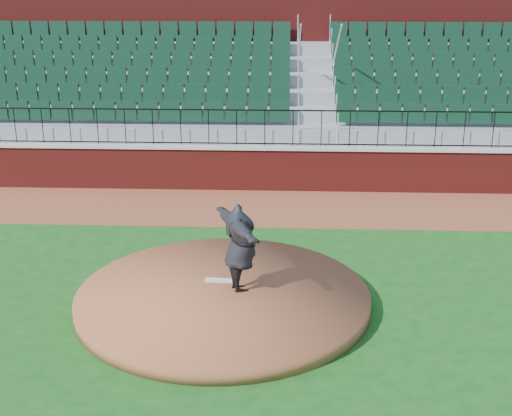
{
  "coord_description": "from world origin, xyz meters",
  "views": [
    {
      "loc": [
        0.6,
        -11.86,
        5.86
      ],
      "look_at": [
        0.0,
        1.5,
        1.3
      ],
      "focal_mm": 48.06,
      "sensor_mm": 36.0,
      "label": 1
    }
  ],
  "objects": [
    {
      "name": "wall_railing",
      "position": [
        0.0,
        7.0,
        1.8
      ],
      "size": [
        34.0,
        0.05,
        1.0
      ],
      "primitive_type": null,
      "color": "black",
      "rests_on": "wall_cap"
    },
    {
      "name": "pitchers_mound",
      "position": [
        -0.54,
        -0.3,
        0.12
      ],
      "size": [
        5.48,
        5.48,
        0.25
      ],
      "primitive_type": "cylinder",
      "color": "brown",
      "rests_on": "ground"
    },
    {
      "name": "field_wall",
      "position": [
        0.0,
        7.0,
        0.6
      ],
      "size": [
        34.0,
        0.35,
        1.2
      ],
      "primitive_type": "cube",
      "color": "maroon",
      "rests_on": "ground"
    },
    {
      "name": "pitcher",
      "position": [
        -0.22,
        -0.19,
        1.1
      ],
      "size": [
        1.34,
        2.15,
        1.7
      ],
      "primitive_type": "imported",
      "rotation": [
        0.0,
        0.0,
        1.97
      ],
      "color": "black",
      "rests_on": "pitchers_mound"
    },
    {
      "name": "pitching_rubber",
      "position": [
        -0.65,
        0.16,
        0.27
      ],
      "size": [
        0.56,
        0.17,
        0.04
      ],
      "primitive_type": "cube",
      "rotation": [
        0.0,
        0.0,
        -0.07
      ],
      "color": "silver",
      "rests_on": "pitchers_mound"
    },
    {
      "name": "wall_cap",
      "position": [
        0.0,
        7.0,
        1.25
      ],
      "size": [
        34.0,
        0.45,
        0.1
      ],
      "primitive_type": "cube",
      "color": "#B7B7B7",
      "rests_on": "field_wall"
    },
    {
      "name": "seating_stands",
      "position": [
        0.0,
        9.72,
        2.3
      ],
      "size": [
        34.0,
        5.1,
        4.6
      ],
      "primitive_type": null,
      "color": "gray",
      "rests_on": "ground"
    },
    {
      "name": "concourse_wall",
      "position": [
        0.0,
        12.52,
        2.75
      ],
      "size": [
        34.0,
        0.5,
        5.5
      ],
      "primitive_type": "cube",
      "color": "maroon",
      "rests_on": "ground"
    },
    {
      "name": "warning_track",
      "position": [
        0.0,
        5.4,
        0.01
      ],
      "size": [
        34.0,
        3.2,
        0.01
      ],
      "primitive_type": "cube",
      "color": "brown",
      "rests_on": "ground"
    },
    {
      "name": "ground",
      "position": [
        0.0,
        0.0,
        0.0
      ],
      "size": [
        90.0,
        90.0,
        0.0
      ],
      "primitive_type": "plane",
      "color": "#154B16",
      "rests_on": "ground"
    }
  ]
}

